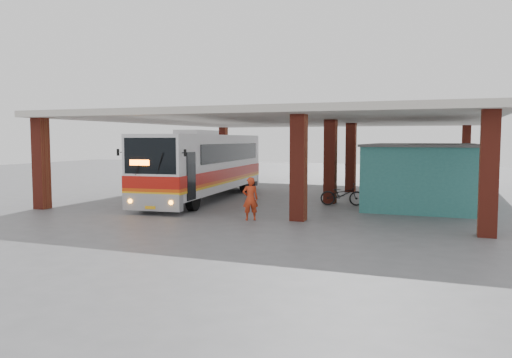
{
  "coord_description": "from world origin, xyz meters",
  "views": [
    {
      "loc": [
        8.59,
        -22.63,
        3.35
      ],
      "look_at": [
        -0.01,
        0.0,
        1.4
      ],
      "focal_mm": 35.0,
      "sensor_mm": 36.0,
      "label": 1
    }
  ],
  "objects_px": {
    "motorcycle": "(342,194)",
    "pedestrian": "(250,199)",
    "red_chair": "(381,190)",
    "coach_bus": "(204,165)"
  },
  "relations": [
    {
      "from": "motorcycle",
      "to": "pedestrian",
      "type": "distance_m",
      "value": 6.46
    },
    {
      "from": "red_chair",
      "to": "coach_bus",
      "type": "bearing_deg",
      "value": -147.21
    },
    {
      "from": "red_chair",
      "to": "pedestrian",
      "type": "bearing_deg",
      "value": -106.95
    },
    {
      "from": "coach_bus",
      "to": "motorcycle",
      "type": "distance_m",
      "value": 7.85
    },
    {
      "from": "coach_bus",
      "to": "red_chair",
      "type": "height_order",
      "value": "coach_bus"
    },
    {
      "from": "motorcycle",
      "to": "pedestrian",
      "type": "relative_size",
      "value": 1.21
    },
    {
      "from": "coach_bus",
      "to": "motorcycle",
      "type": "relative_size",
      "value": 6.15
    },
    {
      "from": "coach_bus",
      "to": "pedestrian",
      "type": "distance_m",
      "value": 7.86
    },
    {
      "from": "coach_bus",
      "to": "pedestrian",
      "type": "bearing_deg",
      "value": -54.81
    },
    {
      "from": "motorcycle",
      "to": "red_chair",
      "type": "distance_m",
      "value": 5.48
    }
  ]
}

